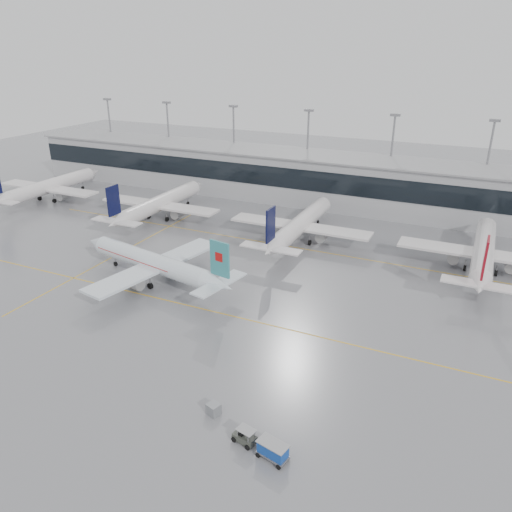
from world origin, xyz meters
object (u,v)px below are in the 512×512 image
at_px(air_canada_jet, 155,263).
at_px(baggage_cart, 273,449).
at_px(gse_unit, 214,409).
at_px(baggage_tug, 245,437).

height_order(air_canada_jet, baggage_cart, air_canada_jet).
bearing_deg(gse_unit, air_canada_jet, 154.04).
bearing_deg(baggage_cart, gse_unit, 172.44).
bearing_deg(baggage_cart, baggage_tug, -180.00).
relative_size(baggage_tug, baggage_cart, 1.08).
relative_size(air_canada_jet, gse_unit, 25.87).
relative_size(air_canada_jet, baggage_tug, 9.38).
bearing_deg(air_canada_jet, baggage_tug, 149.29).
bearing_deg(gse_unit, baggage_tug, -6.60).
distance_m(baggage_tug, gse_unit, 5.54).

